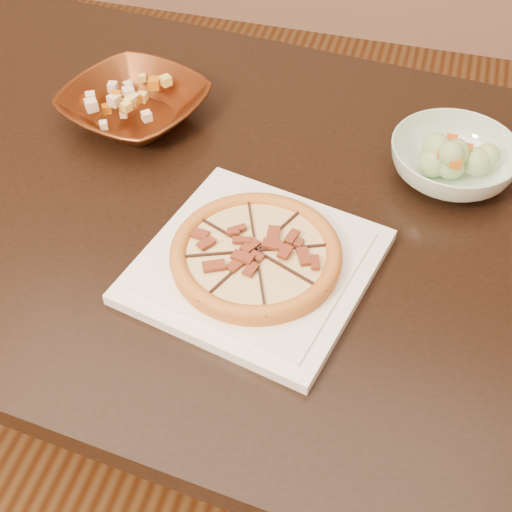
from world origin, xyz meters
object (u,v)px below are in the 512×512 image
object	(u,v)px
dining_table	(228,235)
bronze_bowl	(135,106)
plate	(256,265)
pizza	(256,254)
salad_bowl	(453,162)

from	to	relation	value
dining_table	bronze_bowl	distance (m)	0.29
plate	pizza	bearing A→B (deg)	148.90
dining_table	salad_bowl	distance (m)	0.39
bronze_bowl	salad_bowl	world-z (taller)	salad_bowl
pizza	plate	bearing A→B (deg)	-31.10
bronze_bowl	salad_bowl	distance (m)	0.55
bronze_bowl	dining_table	bearing A→B (deg)	-33.88
plate	pizza	size ratio (longest dim) A/B	1.52
bronze_bowl	salad_bowl	xyz separation A→B (m)	(0.55, -0.01, 0.00)
dining_table	salad_bowl	bearing A→B (deg)	22.04
plate	bronze_bowl	distance (m)	0.42
dining_table	plate	xyz separation A→B (m)	(0.09, -0.15, 0.11)
plate	dining_table	bearing A→B (deg)	121.57
dining_table	plate	world-z (taller)	plate
dining_table	bronze_bowl	size ratio (longest dim) A/B	6.39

